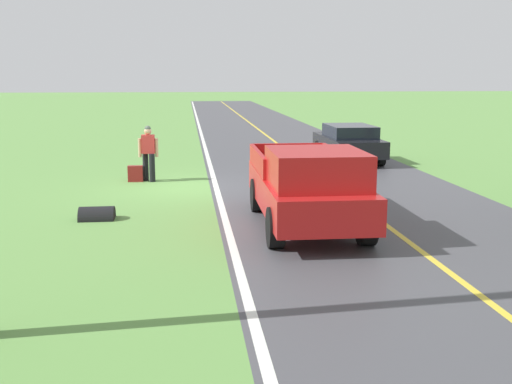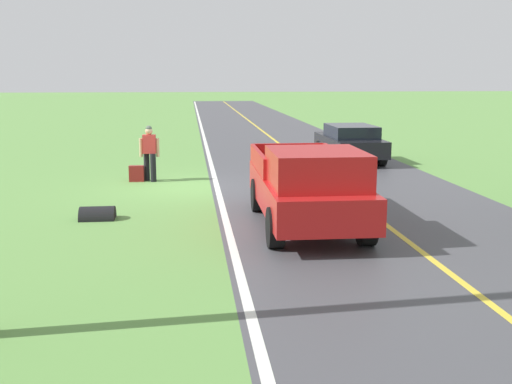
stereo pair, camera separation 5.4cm
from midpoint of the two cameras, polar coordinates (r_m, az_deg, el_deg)
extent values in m
plane|color=#609347|center=(18.64, -6.15, 0.45)|extent=(200.00, 200.00, 0.00)
cube|color=#47474C|center=(19.15, 7.12, 0.71)|extent=(7.44, 120.00, 0.00)
cube|color=silver|center=(18.66, -3.52, 0.52)|extent=(0.16, 117.60, 0.00)
cube|color=gold|center=(19.15, 7.12, 0.72)|extent=(0.14, 117.60, 0.00)
cylinder|color=black|center=(19.67, -9.33, 2.21)|extent=(0.18, 0.18, 0.88)
cylinder|color=black|center=(19.92, -9.91, 2.30)|extent=(0.18, 0.18, 0.88)
cube|color=red|center=(19.70, -9.69, 4.35)|extent=(0.41, 0.27, 0.58)
sphere|color=tan|center=(19.66, -9.72, 5.53)|extent=(0.23, 0.23, 0.23)
sphere|color=#4C564C|center=(19.66, -9.73, 5.74)|extent=(0.20, 0.20, 0.20)
cube|color=navy|center=(19.90, -9.64, 4.50)|extent=(0.32, 0.21, 0.44)
cylinder|color=tan|center=(19.68, -8.92, 4.05)|extent=(0.10, 0.10, 0.58)
cylinder|color=tan|center=(19.72, -10.44, 4.01)|extent=(0.10, 0.10, 0.58)
cube|color=maroon|center=(19.81, -10.82, 1.67)|extent=(0.46, 0.21, 0.50)
cube|color=#B21919|center=(13.78, 4.68, -0.01)|extent=(2.05, 5.42, 0.70)
cube|color=#B21919|center=(12.51, 5.70, 2.17)|extent=(1.86, 2.18, 0.72)
cube|color=black|center=(12.50, 5.70, 2.50)|extent=(1.69, 1.31, 0.43)
cube|color=#B21919|center=(14.92, 7.53, 3.00)|extent=(0.13, 3.02, 0.45)
cube|color=#B21919|center=(14.61, 0.33, 2.93)|extent=(0.13, 3.02, 0.45)
cube|color=#B21919|center=(16.22, 3.08, 3.69)|extent=(1.84, 0.12, 0.45)
cylinder|color=black|center=(12.39, 10.21, -3.03)|extent=(0.31, 0.80, 0.80)
cylinder|color=black|center=(12.03, 1.91, -3.28)|extent=(0.31, 0.80, 0.80)
cylinder|color=black|center=(15.52, 6.92, -0.15)|extent=(0.31, 0.80, 0.80)
cylinder|color=black|center=(15.23, 0.29, -0.28)|extent=(0.31, 0.80, 0.80)
cube|color=black|center=(24.28, 8.64, 4.31)|extent=(1.88, 4.41, 0.62)
cube|color=black|center=(24.03, 8.80, 5.54)|extent=(1.64, 2.39, 0.46)
cylinder|color=black|center=(25.46, 5.95, 3.97)|extent=(0.24, 0.66, 0.66)
cylinder|color=black|center=(25.88, 9.62, 3.99)|extent=(0.24, 0.66, 0.66)
cylinder|color=black|center=(22.76, 7.48, 3.13)|extent=(0.24, 0.66, 0.66)
cylinder|color=black|center=(23.23, 11.53, 3.16)|extent=(0.24, 0.66, 0.66)
cylinder|color=black|center=(14.92, -14.21, -2.42)|extent=(0.80, 0.60, 0.60)
camera|label=1|loc=(0.03, -89.87, 0.02)|focal=43.62mm
camera|label=2|loc=(0.03, 90.13, -0.02)|focal=43.62mm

